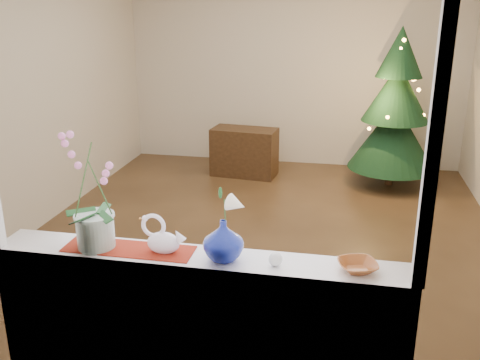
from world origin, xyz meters
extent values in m
plane|color=#382717|center=(0.00, 0.00, 0.00)|extent=(5.00, 5.00, 0.00)
cube|color=beige|center=(0.00, 2.50, 1.35)|extent=(4.50, 0.10, 2.70)
cube|color=beige|center=(0.00, -2.50, 1.35)|extent=(4.50, 0.10, 2.70)
cube|color=beige|center=(-2.25, 0.00, 1.35)|extent=(0.10, 5.00, 2.70)
cube|color=white|center=(0.00, -2.46, 0.44)|extent=(2.20, 0.08, 0.88)
cube|color=white|center=(0.00, -2.37, 0.90)|extent=(2.20, 0.26, 0.04)
cube|color=maroon|center=(-0.38, -2.37, 0.92)|extent=(0.70, 0.20, 0.01)
imported|color=navy|center=(0.14, -2.39, 1.04)|extent=(0.29, 0.29, 0.25)
sphere|color=silver|center=(0.41, -2.40, 0.95)|extent=(0.08, 0.08, 0.07)
imported|color=brown|center=(0.81, -2.37, 0.94)|extent=(0.20, 0.20, 0.04)
cube|color=black|center=(-0.54, 1.79, 0.31)|extent=(0.86, 0.50, 0.62)
camera|label=1|loc=(0.70, -4.78, 2.17)|focal=40.00mm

